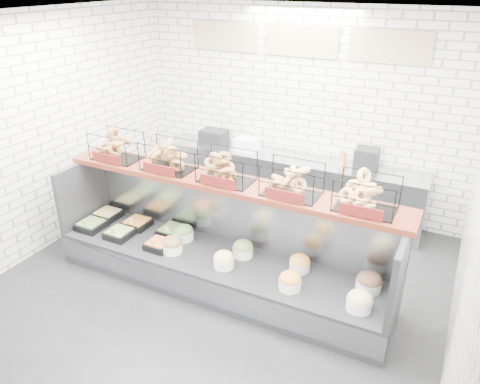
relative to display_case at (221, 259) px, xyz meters
The scene contains 5 objects.
ground 0.48m from the display_case, 90.18° to the right, with size 5.50×5.50×0.00m, color black.
room_shell 1.75m from the display_case, 90.24° to the left, with size 5.02×5.51×3.01m.
display_case is the anchor object (origin of this frame).
bagel_shelf 1.08m from the display_case, 89.67° to the left, with size 4.10×0.50×0.40m.
prep_counter 2.09m from the display_case, 90.22° to the left, with size 4.00×0.60×1.20m.
Camera 1 is at (2.27, -3.65, 3.36)m, focal length 35.00 mm.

